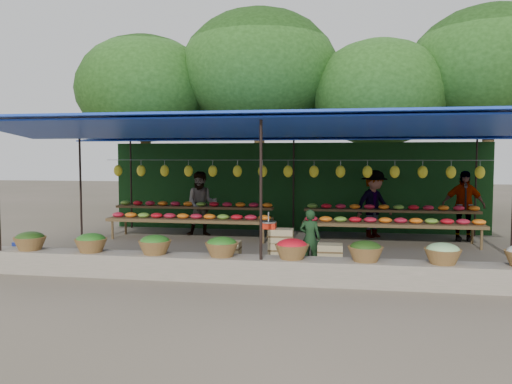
% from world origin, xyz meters
% --- Properties ---
extents(ground, '(60.00, 60.00, 0.00)m').
position_xyz_m(ground, '(0.00, 0.00, 0.00)').
color(ground, brown).
rests_on(ground, ground).
extents(stone_curb, '(10.60, 0.55, 0.40)m').
position_xyz_m(stone_curb, '(0.00, -2.75, 0.20)').
color(stone_curb, '#736F5C').
rests_on(stone_curb, ground).
extents(stall_canopy, '(10.80, 6.60, 2.82)m').
position_xyz_m(stall_canopy, '(0.00, 0.06, 2.68)').
color(stall_canopy, black).
rests_on(stall_canopy, ground).
extents(produce_baskets, '(8.98, 0.58, 0.34)m').
position_xyz_m(produce_baskets, '(-0.10, -2.75, 0.56)').
color(produce_baskets, brown).
rests_on(produce_baskets, stone_curb).
extents(netting_backdrop, '(10.60, 0.06, 2.50)m').
position_xyz_m(netting_backdrop, '(0.00, 3.15, 1.25)').
color(netting_backdrop, '#174219').
rests_on(netting_backdrop, ground).
extents(tree_row, '(16.51, 5.50, 7.12)m').
position_xyz_m(tree_row, '(0.50, 6.09, 4.70)').
color(tree_row, '#392A14').
rests_on(tree_row, ground).
extents(fruit_table_left, '(4.21, 0.95, 0.93)m').
position_xyz_m(fruit_table_left, '(-2.49, 1.35, 0.61)').
color(fruit_table_left, '#432E1A').
rests_on(fruit_table_left, ground).
extents(fruit_table_right, '(4.21, 0.95, 0.93)m').
position_xyz_m(fruit_table_right, '(2.51, 1.35, 0.61)').
color(fruit_table_right, '#432E1A').
rests_on(fruit_table_right, ground).
extents(crate_counter, '(2.35, 0.34, 0.77)m').
position_xyz_m(crate_counter, '(0.19, -1.87, 0.31)').
color(crate_counter, '#A08A5B').
rests_on(crate_counter, ground).
extents(weighing_scale, '(0.29, 0.29, 0.31)m').
position_xyz_m(weighing_scale, '(-0.02, -1.87, 0.84)').
color(weighing_scale, red).
rests_on(weighing_scale, crate_counter).
extents(vendor_seated, '(0.43, 0.31, 1.11)m').
position_xyz_m(vendor_seated, '(0.72, -1.49, 0.55)').
color(vendor_seated, '#173419').
rests_on(vendor_seated, ground).
extents(customer_left, '(0.94, 0.80, 1.71)m').
position_xyz_m(customer_left, '(-2.35, 1.82, 0.86)').
color(customer_left, slate).
rests_on(customer_left, ground).
extents(customer_mid, '(1.30, 1.21, 1.76)m').
position_xyz_m(customer_mid, '(2.16, 2.30, 0.88)').
color(customer_mid, slate).
rests_on(customer_mid, ground).
extents(customer_right, '(1.04, 0.45, 1.76)m').
position_xyz_m(customer_right, '(4.33, 2.15, 0.88)').
color(customer_right, slate).
rests_on(customer_right, ground).
extents(blue_crate_front, '(0.65, 0.53, 0.34)m').
position_xyz_m(blue_crate_front, '(-3.50, -2.44, 0.17)').
color(blue_crate_front, navy).
rests_on(blue_crate_front, ground).
extents(blue_crate_back, '(0.51, 0.43, 0.26)m').
position_xyz_m(blue_crate_back, '(-5.42, -1.28, 0.13)').
color(blue_crate_back, navy).
rests_on(blue_crate_back, ground).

